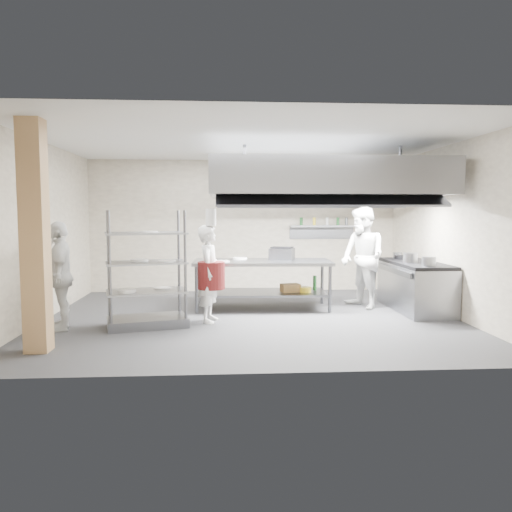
{
  "coord_description": "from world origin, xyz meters",
  "views": [
    {
      "loc": [
        -0.48,
        -8.48,
        1.81
      ],
      "look_at": [
        0.09,
        0.2,
        1.05
      ],
      "focal_mm": 35.0,
      "sensor_mm": 36.0,
      "label": 1
    }
  ],
  "objects": [
    {
      "name": "wall_back",
      "position": [
        0.0,
        3.0,
        1.5
      ],
      "size": [
        7.0,
        0.0,
        7.0
      ],
      "primitive_type": "plane",
      "rotation": [
        1.57,
        0.0,
        0.0
      ],
      "color": "gray",
      "rests_on": "ground"
    },
    {
      "name": "cooking_range",
      "position": [
        3.08,
        0.5,
        0.42
      ],
      "size": [
        0.8,
        2.0,
        0.84
      ],
      "primitive_type": "cube",
      "color": "slate",
      "rests_on": "floor"
    },
    {
      "name": "island_undershelf",
      "position": [
        0.25,
        0.85,
        0.3
      ],
      "size": [
        2.4,
        1.06,
        0.04
      ],
      "primitive_type": "cube",
      "rotation": [
        0.0,
        0.0,
        -0.04
      ],
      "color": "slate",
      "rests_on": "island"
    },
    {
      "name": "plate_stack",
      "position": [
        -1.7,
        -0.54,
        0.59
      ],
      "size": [
        0.28,
        0.28,
        0.05
      ],
      "primitive_type": "cylinder",
      "color": "silver",
      "rests_on": "pass_rack"
    },
    {
      "name": "hood_strip_a",
      "position": [
        0.4,
        0.4,
        2.08
      ],
      "size": [
        1.6,
        0.12,
        0.04
      ],
      "primitive_type": "cube",
      "color": "white",
      "rests_on": "exhaust_hood"
    },
    {
      "name": "hood_strip_b",
      "position": [
        2.2,
        0.4,
        2.08
      ],
      "size": [
        1.6,
        0.12,
        0.04
      ],
      "primitive_type": "cube",
      "color": "white",
      "rests_on": "exhaust_hood"
    },
    {
      "name": "wall_shelf",
      "position": [
        1.8,
        2.84,
        1.5
      ],
      "size": [
        1.5,
        0.28,
        0.04
      ],
      "primitive_type": "cube",
      "color": "gray",
      "rests_on": "wall_back"
    },
    {
      "name": "chef_head",
      "position": [
        -0.71,
        -0.27,
        0.8
      ],
      "size": [
        0.47,
        0.64,
        1.6
      ],
      "primitive_type": "imported",
      "rotation": [
        0.0,
        0.0,
        1.42
      ],
      "color": "white",
      "rests_on": "floor"
    },
    {
      "name": "island",
      "position": [
        0.25,
        0.85,
        0.46
      ],
      "size": [
        2.61,
        1.17,
        0.91
      ],
      "primitive_type": null,
      "rotation": [
        0.0,
        0.0,
        -0.04
      ],
      "color": "gray",
      "rests_on": "floor"
    },
    {
      "name": "chef_line",
      "position": [
        2.15,
        0.76,
        0.96
      ],
      "size": [
        1.02,
        1.14,
        1.92
      ],
      "primitive_type": "imported",
      "rotation": [
        0.0,
        0.0,
        -1.19
      ],
      "color": "white",
      "rests_on": "floor"
    },
    {
      "name": "griddle",
      "position": [
        0.64,
        1.03,
        1.02
      ],
      "size": [
        0.54,
        0.48,
        0.22
      ],
      "primitive_type": "cube",
      "rotation": [
        0.0,
        0.0,
        -0.34
      ],
      "color": "slate",
      "rests_on": "island_worktop"
    },
    {
      "name": "range_top",
      "position": [
        3.08,
        0.5,
        0.87
      ],
      "size": [
        0.78,
        1.96,
        0.06
      ],
      "primitive_type": "cube",
      "color": "black",
      "rests_on": "cooking_range"
    },
    {
      "name": "ceiling",
      "position": [
        0.0,
        0.0,
        3.0
      ],
      "size": [
        7.0,
        7.0,
        0.0
      ],
      "primitive_type": "plane",
      "rotation": [
        3.14,
        0.0,
        0.0
      ],
      "color": "silver",
      "rests_on": "wall_back"
    },
    {
      "name": "pass_rack",
      "position": [
        -1.7,
        -0.54,
        0.92
      ],
      "size": [
        1.37,
        1.0,
        1.85
      ],
      "primitive_type": null,
      "rotation": [
        0.0,
        0.0,
        0.25
      ],
      "color": "gray",
      "rests_on": "floor"
    },
    {
      "name": "wicker_basket",
      "position": [
        0.77,
        0.76,
        0.4
      ],
      "size": [
        0.39,
        0.31,
        0.15
      ],
      "primitive_type": "cube",
      "rotation": [
        0.0,
        0.0,
        0.23
      ],
      "color": "olive",
      "rests_on": "island_undershelf"
    },
    {
      "name": "exhaust_hood",
      "position": [
        1.3,
        0.4,
        2.4
      ],
      "size": [
        4.0,
        2.5,
        0.6
      ],
      "primitive_type": "cube",
      "color": "gray",
      "rests_on": "ceiling"
    },
    {
      "name": "floor",
      "position": [
        0.0,
        0.0,
        0.0
      ],
      "size": [
        7.0,
        7.0,
        0.0
      ],
      "primitive_type": "plane",
      "color": "#272729",
      "rests_on": "ground"
    },
    {
      "name": "wall_left",
      "position": [
        -3.5,
        0.0,
        1.5
      ],
      "size": [
        0.0,
        6.0,
        6.0
      ],
      "primitive_type": "plane",
      "rotation": [
        1.57,
        0.0,
        1.57
      ],
      "color": "gray",
      "rests_on": "ground"
    },
    {
      "name": "chef_plating",
      "position": [
        -3.0,
        -0.65,
        0.84
      ],
      "size": [
        0.62,
        1.05,
        1.68
      ],
      "primitive_type": "imported",
      "rotation": [
        0.0,
        0.0,
        -1.34
      ],
      "color": "white",
      "rests_on": "floor"
    },
    {
      "name": "stockpot",
      "position": [
        2.92,
        0.36,
        0.99
      ],
      "size": [
        0.26,
        0.26,
        0.18
      ],
      "primitive_type": "cylinder",
      "color": "slate",
      "rests_on": "range_top"
    },
    {
      "name": "wall_right",
      "position": [
        3.5,
        0.0,
        1.5
      ],
      "size": [
        0.0,
        6.0,
        6.0
      ],
      "primitive_type": "plane",
      "rotation": [
        1.57,
        0.0,
        -1.57
      ],
      "color": "gray",
      "rests_on": "ground"
    },
    {
      "name": "island_worktop",
      "position": [
        0.25,
        0.85,
        0.88
      ],
      "size": [
        2.61,
        1.17,
        0.06
      ],
      "primitive_type": "cube",
      "rotation": [
        0.0,
        0.0,
        -0.04
      ],
      "color": "gray",
      "rests_on": "island"
    },
    {
      "name": "column",
      "position": [
        -2.9,
        -1.9,
        1.5
      ],
      "size": [
        0.3,
        0.3,
        3.0
      ],
      "primitive_type": "cube",
      "color": "tan",
      "rests_on": "floor"
    }
  ]
}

